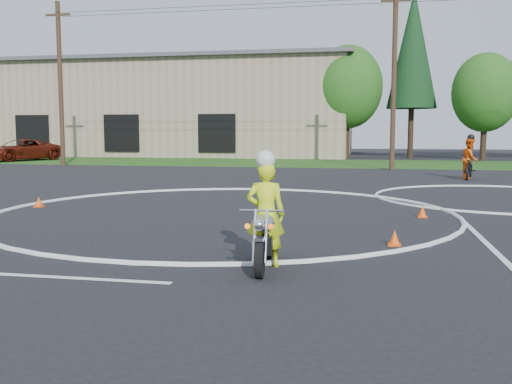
% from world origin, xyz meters
% --- Properties ---
extents(ground, '(120.00, 120.00, 0.00)m').
position_xyz_m(ground, '(0.00, 0.00, 0.00)').
color(ground, black).
rests_on(ground, ground).
extents(grass_strip, '(120.00, 10.00, 0.02)m').
position_xyz_m(grass_strip, '(0.00, 27.00, 0.01)').
color(grass_strip, '#1E4714').
rests_on(grass_strip, ground).
extents(course_markings, '(19.05, 19.05, 0.12)m').
position_xyz_m(course_markings, '(2.17, 4.35, 0.01)').
color(course_markings, silver).
rests_on(course_markings, ground).
extents(primary_motorcycle, '(0.67, 1.92, 1.01)m').
position_xyz_m(primary_motorcycle, '(2.13, -2.81, 0.49)').
color(primary_motorcycle, black).
rests_on(primary_motorcycle, ground).
extents(rider_primary_grp, '(0.65, 0.45, 1.87)m').
position_xyz_m(rider_primary_grp, '(2.13, -2.67, 0.90)').
color(rider_primary_grp, '#CFED19').
rests_on(rider_primary_grp, ground).
extents(rider_second_grp, '(1.25, 2.23, 2.03)m').
position_xyz_m(rider_second_grp, '(8.22, 15.53, 0.72)').
color(rider_second_grp, black).
rests_on(rider_second_grp, ground).
extents(pickup_grp, '(4.73, 6.26, 1.58)m').
position_xyz_m(pickup_grp, '(-21.21, 25.91, 0.79)').
color(pickup_grp, '#4E1308').
rests_on(pickup_grp, ground).
extents(traffic_cones, '(20.98, 11.36, 0.30)m').
position_xyz_m(traffic_cones, '(4.81, 3.25, 0.14)').
color(traffic_cones, '#FF540D').
rests_on(traffic_cones, ground).
extents(warehouse, '(41.00, 17.00, 8.30)m').
position_xyz_m(warehouse, '(-18.00, 39.99, 4.16)').
color(warehouse, tan).
rests_on(warehouse, ground).
extents(utility_poles, '(41.60, 1.12, 10.00)m').
position_xyz_m(utility_poles, '(5.00, 21.00, 5.20)').
color(utility_poles, '#473321').
rests_on(utility_poles, ground).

